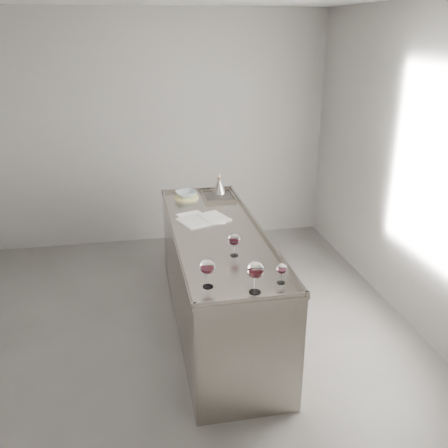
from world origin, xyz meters
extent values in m
cube|color=#585653|center=(0.00, 0.00, -0.01)|extent=(4.50, 5.00, 0.02)
cube|color=gray|center=(0.00, 2.51, 1.40)|extent=(4.50, 0.02, 2.80)
cube|color=gray|center=(2.26, 0.00, 1.40)|extent=(0.02, 5.00, 2.80)
cube|color=#9B938B|center=(0.50, 0.30, 0.46)|extent=(0.75, 2.40, 0.92)
cube|color=#9B938B|center=(0.50, 0.30, 0.93)|extent=(0.77, 2.42, 0.02)
cube|color=#9B938B|center=(0.50, -0.89, 0.96)|extent=(0.77, 0.02, 0.03)
cube|color=#9B938B|center=(0.50, 1.49, 0.96)|extent=(0.77, 0.02, 0.03)
cube|color=#9B938B|center=(0.14, 0.30, 0.96)|extent=(0.02, 2.42, 0.03)
cube|color=#9B938B|center=(0.86, 0.30, 0.96)|extent=(0.02, 2.42, 0.03)
cube|color=#595654|center=(0.68, 1.22, 0.94)|extent=(0.30, 0.38, 0.01)
cylinder|color=white|center=(0.26, -0.65, 0.94)|extent=(0.07, 0.07, 0.00)
cylinder|color=white|center=(0.26, -0.65, 0.99)|extent=(0.01, 0.01, 0.10)
ellipsoid|color=white|center=(0.26, -0.65, 1.09)|extent=(0.10, 0.10, 0.11)
cylinder|color=#380710|center=(0.26, -0.65, 1.07)|extent=(0.07, 0.07, 0.02)
cylinder|color=white|center=(0.54, -0.20, 0.94)|extent=(0.06, 0.06, 0.00)
cylinder|color=white|center=(0.54, -0.20, 0.99)|extent=(0.01, 0.01, 0.09)
ellipsoid|color=white|center=(0.54, -0.20, 1.07)|extent=(0.09, 0.09, 0.10)
cylinder|color=#370710|center=(0.54, -0.20, 1.05)|extent=(0.07, 0.07, 0.02)
cylinder|color=white|center=(0.55, -0.78, 0.94)|extent=(0.08, 0.08, 0.00)
cylinder|color=white|center=(0.55, -0.78, 1.00)|extent=(0.01, 0.01, 0.11)
ellipsoid|color=white|center=(0.55, -0.78, 1.10)|extent=(0.11, 0.11, 0.12)
cylinder|color=#32060B|center=(0.55, -0.78, 1.08)|extent=(0.08, 0.08, 0.03)
cylinder|color=white|center=(0.76, -0.69, 0.94)|extent=(0.06, 0.06, 0.00)
cylinder|color=white|center=(0.76, -0.69, 0.98)|extent=(0.01, 0.01, 0.07)
ellipsoid|color=white|center=(0.76, -0.69, 1.05)|extent=(0.07, 0.07, 0.07)
cylinder|color=#360714|center=(0.76, -0.69, 1.03)|extent=(0.05, 0.05, 0.02)
cube|color=white|center=(0.33, 0.57, 0.95)|extent=(0.30, 0.35, 0.01)
cube|color=white|center=(0.53, 0.64, 0.95)|extent=(0.30, 0.35, 0.01)
cylinder|color=white|center=(0.43, 0.61, 0.95)|extent=(0.11, 0.28, 0.01)
cube|color=silver|center=(0.52, 0.60, 0.94)|extent=(0.21, 0.28, 0.00)
cube|color=white|center=(0.35, 0.67, 0.94)|extent=(0.33, 0.39, 0.00)
cylinder|color=#EEE79A|center=(0.35, 1.26, 0.95)|extent=(0.33, 0.33, 0.02)
imported|color=#98AAB1|center=(0.35, 1.26, 0.99)|extent=(0.26, 0.26, 0.05)
cone|color=#B3AA9F|center=(0.72, 1.37, 1.00)|extent=(0.15, 0.15, 0.13)
cylinder|color=#B3AA9F|center=(0.72, 1.37, 1.08)|extent=(0.03, 0.03, 0.03)
cylinder|color=#9F5D2C|center=(0.72, 1.37, 1.11)|extent=(0.04, 0.04, 0.02)
cone|color=#B3AA9F|center=(0.72, 1.37, 1.13)|extent=(0.03, 0.03, 0.04)
camera|label=1|loc=(-0.21, -3.57, 2.54)|focal=40.00mm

